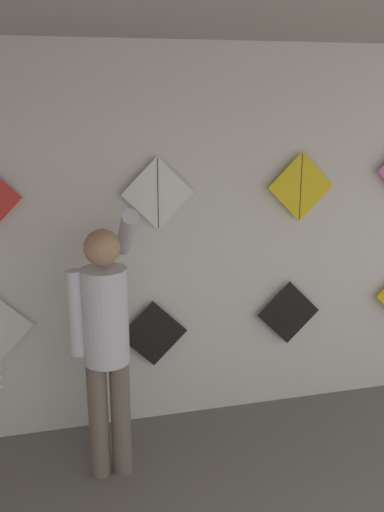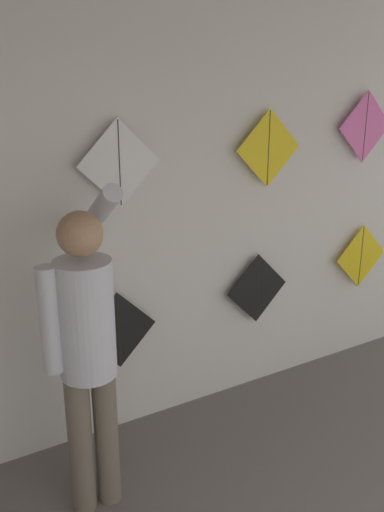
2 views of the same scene
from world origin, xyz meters
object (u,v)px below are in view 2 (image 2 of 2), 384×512
at_px(kite_7, 365,127).
at_px(kite_2, 257,288).
at_px(kite_1, 119,330).
at_px(kite_5, 119,163).
at_px(shopkeeper, 86,340).
at_px(kite_6, 268,148).
at_px(kite_3, 361,256).

bearing_deg(kite_7, kite_2, 180.00).
distance_m(kite_1, kite_7, 2.31).
distance_m(kite_2, kite_5, 1.43).
height_order(kite_1, kite_2, kite_2).
distance_m(shopkeeper, kite_7, 2.61).
relative_size(shopkeeper, kite_7, 3.46).
bearing_deg(kite_1, kite_7, 0.00).
height_order(kite_6, kite_7, kite_7).
bearing_deg(kite_5, kite_1, 180.00).
bearing_deg(kite_5, kite_3, 0.00).
relative_size(kite_5, kite_6, 1.00).
xyz_separation_m(kite_2, kite_5, (-1.03, 0.00, 0.99)).
relative_size(shopkeeper, kite_1, 3.46).
bearing_deg(kite_7, kite_6, 180.00).
bearing_deg(kite_3, shopkeeper, -168.07).
xyz_separation_m(shopkeeper, kite_5, (0.45, 0.53, 0.78)).
height_order(kite_1, kite_6, kite_6).
bearing_deg(kite_6, shopkeeper, -160.85).
height_order(kite_2, kite_6, kite_6).
bearing_deg(kite_6, kite_7, 0.00).
xyz_separation_m(kite_1, kite_7, (2.01, 0.00, 1.15)).
relative_size(kite_3, kite_6, 1.00).
distance_m(kite_2, kite_7, 1.43).
bearing_deg(kite_7, kite_1, 180.00).
bearing_deg(kite_3, kite_2, 180.00).
bearing_deg(kite_2, shopkeeper, -160.29).
distance_m(kite_3, kite_6, 1.35).
bearing_deg(shopkeeper, kite_3, 13.62).
distance_m(kite_3, kite_5, 2.25).
xyz_separation_m(kite_5, kite_7, (1.96, 0.00, 0.10)).
bearing_deg(kite_1, kite_5, 0.00).
height_order(shopkeeper, kite_5, kite_5).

